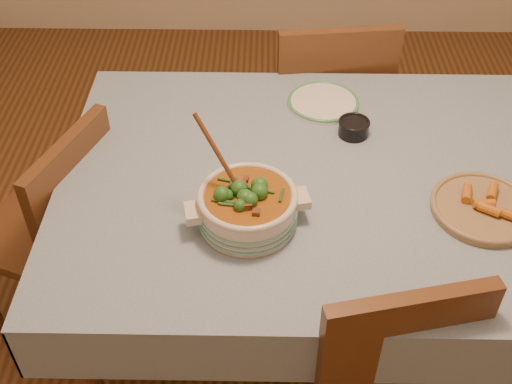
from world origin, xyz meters
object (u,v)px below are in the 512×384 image
condiment_bowl (354,127)px  dining_table (353,200)px  stew_casserole (247,205)px  white_plate (323,102)px  chair_far (327,108)px  fried_plate (483,207)px  chair_left (59,225)px

condiment_bowl → dining_table: bearing=-92.4°
stew_casserole → white_plate: bearing=67.0°
stew_casserole → condiment_bowl: 0.50m
chair_far → condiment_bowl: bearing=86.6°
white_plate → fried_plate: size_ratio=0.72×
white_plate → chair_far: size_ratio=0.28×
white_plate → chair_far: 0.42m
dining_table → stew_casserole: size_ratio=5.16×
chair_left → fried_plate: bearing=101.4°
dining_table → chair_far: (-0.02, 0.68, -0.15)m
fried_plate → chair_far: size_ratio=0.39×
fried_plate → chair_far: chair_far is taller
white_plate → condiment_bowl: size_ratio=2.63×
dining_table → chair_left: 0.94m
stew_casserole → fried_plate: size_ratio=0.92×
dining_table → fried_plate: bearing=-23.3°
white_plate → fried_plate: (0.39, -0.49, 0.01)m
stew_casserole → condiment_bowl: size_ratio=3.39×
dining_table → chair_far: 0.70m
dining_table → white_plate: (-0.07, 0.35, 0.10)m
fried_plate → chair_left: chair_left is taller
stew_casserole → fried_plate: stew_casserole is taller
white_plate → chair_far: (0.05, 0.33, -0.25)m
stew_casserole → chair_far: stew_casserole is taller
stew_casserole → white_plate: (0.23, 0.54, -0.05)m
chair_far → dining_table: bearing=84.9°
dining_table → chair_far: bearing=91.8°
dining_table → chair_left: size_ratio=1.99×
condiment_bowl → fried_plate: size_ratio=0.27×
dining_table → chair_left: bearing=175.8°
condiment_bowl → chair_far: chair_far is taller
condiment_bowl → chair_left: chair_left is taller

